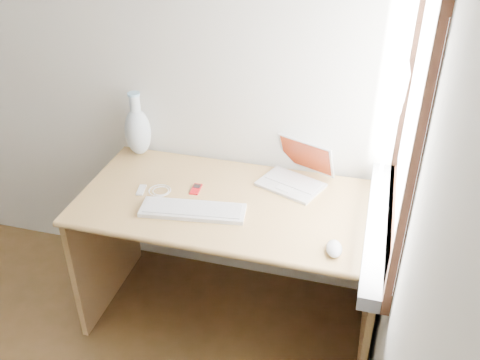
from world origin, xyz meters
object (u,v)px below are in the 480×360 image
(laptop, at_px, (293,174))
(external_keyboard, at_px, (193,210))
(desk, at_px, (236,227))
(vase, at_px, (138,130))

(laptop, distance_m, external_keyboard, 0.53)
(desk, height_order, vase, vase)
(external_keyboard, bearing_deg, laptop, 36.16)
(external_keyboard, bearing_deg, desk, 49.57)
(external_keyboard, height_order, vase, vase)
(desk, distance_m, laptop, 0.38)
(external_keyboard, relative_size, vase, 1.40)
(laptop, height_order, vase, vase)
(external_keyboard, bearing_deg, vase, 128.15)
(external_keyboard, distance_m, vase, 0.63)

